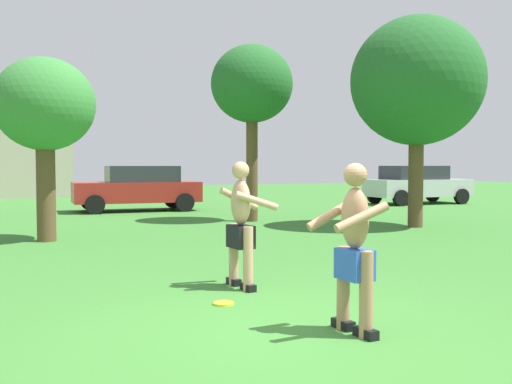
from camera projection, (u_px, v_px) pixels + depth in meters
name	position (u px, v px, depth m)	size (l,w,h in m)	color
ground_plane	(281.00, 334.00, 5.54)	(80.00, 80.00, 0.00)	#38752D
player_near	(354.00, 245.00, 5.52)	(0.60, 0.61, 1.63)	black
player_in_black	(241.00, 221.00, 7.59)	(0.62, 0.68, 1.66)	black
frisbee	(223.00, 303.00, 6.71)	(0.25, 0.25, 0.03)	yellow
car_silver_mid_lot	(417.00, 184.00, 24.09)	(4.31, 2.03, 1.58)	silver
car_red_far_end	(138.00, 187.00, 20.36)	(4.33, 2.08, 1.58)	maroon
tree_left_field	(45.00, 107.00, 12.15)	(2.09, 2.09, 3.86)	brown
tree_right_field	(417.00, 82.00, 14.92)	(3.40, 3.40, 5.43)	brown
tree_behind_players	(252.00, 86.00, 16.48)	(2.33, 2.33, 5.02)	brown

